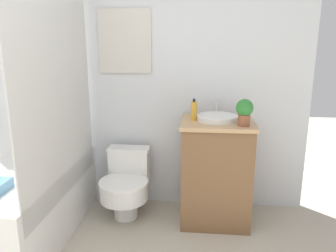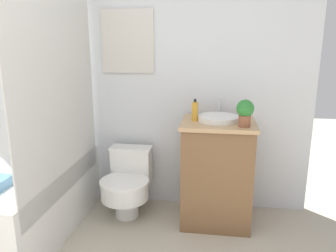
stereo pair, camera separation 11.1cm
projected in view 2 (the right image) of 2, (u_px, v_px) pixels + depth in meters
wall_back at (135, 67)px, 2.88m from camera, size 3.08×0.07×2.50m
shower_area at (30, 195)px, 2.54m from camera, size 0.67×1.33×1.98m
toilet at (128, 182)px, 2.83m from camera, size 0.41×0.53×0.57m
vanity at (216, 172)px, 2.69m from camera, size 0.58×0.52×0.86m
sink at (219, 118)px, 2.60m from camera, size 0.33×0.37×0.13m
soap_bottle at (195, 111)px, 2.60m from camera, size 0.05×0.05×0.17m
potted_plant at (245, 111)px, 2.39m from camera, size 0.13×0.13×0.20m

